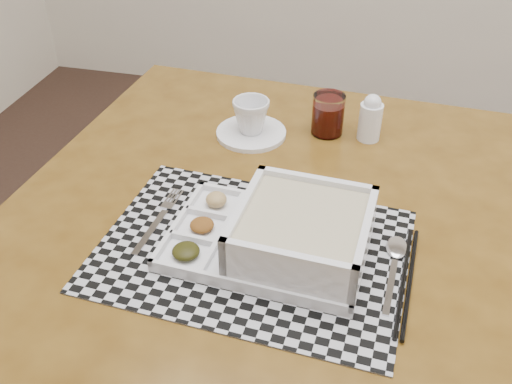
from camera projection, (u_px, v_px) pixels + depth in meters
dining_table at (280, 236)px, 1.07m from camera, size 1.03×1.03×0.72m
placemat at (253, 250)px, 0.93m from camera, size 0.52×0.39×0.00m
serving_tray at (293, 237)px, 0.90m from camera, size 0.33×0.24×0.09m
fork at (159, 218)px, 0.99m from camera, size 0.03×0.19×0.00m
spoon at (396, 253)px, 0.92m from camera, size 0.04×0.18×0.01m
chopsticks at (407, 280)px, 0.87m from camera, size 0.03×0.24×0.01m
saucer at (251, 133)px, 1.22m from camera, size 0.15×0.15×0.01m
cup at (251, 116)px, 1.20m from camera, size 0.10×0.10×0.07m
juice_glass at (328, 116)px, 1.21m from camera, size 0.07×0.07×0.09m
creamer_bottle at (370, 118)px, 1.18m from camera, size 0.05×0.05×0.10m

